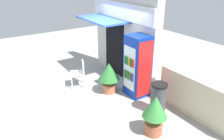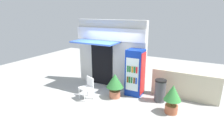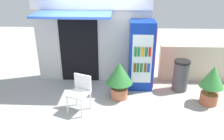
% 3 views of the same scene
% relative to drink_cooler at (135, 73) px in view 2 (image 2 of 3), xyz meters
% --- Properties ---
extents(ground, '(16.00, 16.00, 0.00)m').
position_rel_drink_cooler_xyz_m(ground, '(-1.16, -1.00, -0.94)').
color(ground, '#A3A39E').
extents(storefront_building, '(3.26, 1.31, 2.96)m').
position_rel_drink_cooler_xyz_m(storefront_building, '(-1.39, 0.48, 0.59)').
color(storefront_building, silver).
rests_on(storefront_building, ground).
extents(drink_cooler, '(0.67, 0.65, 1.89)m').
position_rel_drink_cooler_xyz_m(drink_cooler, '(0.00, 0.00, 0.00)').
color(drink_cooler, '#0C2D9E').
rests_on(drink_cooler, ground).
extents(plastic_chair, '(0.58, 0.58, 0.86)m').
position_rel_drink_cooler_xyz_m(plastic_chair, '(-1.48, -1.21, -0.43)').
color(plastic_chair, white).
rests_on(plastic_chair, ground).
extents(potted_plant_near_shop, '(0.68, 0.68, 0.98)m').
position_rel_drink_cooler_xyz_m(potted_plant_near_shop, '(-0.58, -0.63, -0.33)').
color(potted_plant_near_shop, '#BC6B4C').
rests_on(potted_plant_near_shop, ground).
extents(potted_plant_curbside, '(0.58, 0.58, 1.01)m').
position_rel_drink_cooler_xyz_m(potted_plant_curbside, '(1.65, -0.82, -0.34)').
color(potted_plant_curbside, '#AD5B3D').
rests_on(potted_plant_curbside, ground).
extents(trash_bin, '(0.43, 0.43, 0.87)m').
position_rel_drink_cooler_xyz_m(trash_bin, '(1.08, -0.13, -0.51)').
color(trash_bin, '#47474C').
rests_on(trash_bin, ground).
extents(stone_boundary_wall, '(2.53, 0.23, 1.07)m').
position_rel_drink_cooler_xyz_m(stone_boundary_wall, '(1.86, 0.53, -0.41)').
color(stone_boundary_wall, beige).
rests_on(stone_boundary_wall, ground).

